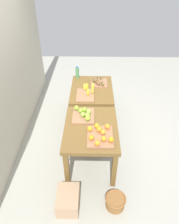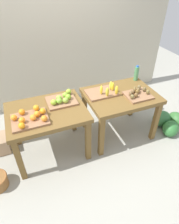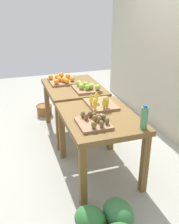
{
  "view_description": "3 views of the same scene",
  "coord_description": "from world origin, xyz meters",
  "px_view_note": "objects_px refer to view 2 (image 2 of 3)",
  "views": [
    {
      "loc": [
        -2.92,
        -0.02,
        2.82
      ],
      "look_at": [
        0.09,
        0.03,
        0.55
      ],
      "focal_mm": 33.59,
      "sensor_mm": 36.0,
      "label": 1
    },
    {
      "loc": [
        -0.79,
        -2.14,
        2.31
      ],
      "look_at": [
        0.07,
        0.03,
        0.54
      ],
      "focal_mm": 31.56,
      "sensor_mm": 36.0,
      "label": 2
    },
    {
      "loc": [
        3.0,
        -0.93,
        1.95
      ],
      "look_at": [
        0.1,
        0.03,
        0.61
      ],
      "focal_mm": 41.46,
      "sensor_mm": 36.0,
      "label": 3
    }
  ],
  "objects_px": {
    "kiwi_bin": "(138,94)",
    "watermelon_pile": "(169,122)",
    "display_table_right": "(120,100)",
    "orange_bin": "(30,118)",
    "display_table_left": "(47,117)",
    "banana_crate": "(103,92)",
    "apple_bin": "(62,99)",
    "water_bottle": "(136,73)"
  },
  "relations": [
    {
      "from": "display_table_right",
      "to": "watermelon_pile",
      "type": "xyz_separation_m",
      "value": [
        0.87,
        -0.22,
        -0.52
      ]
    },
    {
      "from": "apple_bin",
      "to": "kiwi_bin",
      "type": "xyz_separation_m",
      "value": [
        1.06,
        -0.25,
        -0.01
      ]
    },
    {
      "from": "kiwi_bin",
      "to": "banana_crate",
      "type": "bearing_deg",
      "value": 152.17
    },
    {
      "from": "display_table_left",
      "to": "banana_crate",
      "type": "distance_m",
      "value": 0.89
    },
    {
      "from": "orange_bin",
      "to": "apple_bin",
      "type": "distance_m",
      "value": 0.53
    },
    {
      "from": "banana_crate",
      "to": "water_bottle",
      "type": "distance_m",
      "value": 0.71
    },
    {
      "from": "orange_bin",
      "to": "kiwi_bin",
      "type": "height_order",
      "value": "orange_bin"
    },
    {
      "from": "display_table_left",
      "to": "apple_bin",
      "type": "bearing_deg",
      "value": 25.14
    },
    {
      "from": "display_table_right",
      "to": "kiwi_bin",
      "type": "relative_size",
      "value": 2.89
    },
    {
      "from": "display_table_right",
      "to": "water_bottle",
      "type": "relative_size",
      "value": 4.13
    },
    {
      "from": "orange_bin",
      "to": "banana_crate",
      "type": "relative_size",
      "value": 1.02
    },
    {
      "from": "kiwi_bin",
      "to": "water_bottle",
      "type": "relative_size",
      "value": 1.43
    },
    {
      "from": "display_table_right",
      "to": "kiwi_bin",
      "type": "xyz_separation_m",
      "value": [
        0.19,
        -0.13,
        0.15
      ]
    },
    {
      "from": "apple_bin",
      "to": "banana_crate",
      "type": "distance_m",
      "value": 0.62
    },
    {
      "from": "orange_bin",
      "to": "watermelon_pile",
      "type": "xyz_separation_m",
      "value": [
        2.21,
        -0.09,
        -0.67
      ]
    },
    {
      "from": "display_table_left",
      "to": "kiwi_bin",
      "type": "height_order",
      "value": "kiwi_bin"
    },
    {
      "from": "display_table_right",
      "to": "kiwi_bin",
      "type": "height_order",
      "value": "kiwi_bin"
    },
    {
      "from": "kiwi_bin",
      "to": "watermelon_pile",
      "type": "xyz_separation_m",
      "value": [
        0.68,
        -0.09,
        -0.67
      ]
    },
    {
      "from": "display_table_left",
      "to": "display_table_right",
      "type": "bearing_deg",
      "value": 0.0
    },
    {
      "from": "display_table_left",
      "to": "apple_bin",
      "type": "xyz_separation_m",
      "value": [
        0.25,
        0.12,
        0.15
      ]
    },
    {
      "from": "display_table_right",
      "to": "banana_crate",
      "type": "xyz_separation_m",
      "value": [
        -0.24,
        0.1,
        0.15
      ]
    },
    {
      "from": "kiwi_bin",
      "to": "water_bottle",
      "type": "height_order",
      "value": "water_bottle"
    },
    {
      "from": "kiwi_bin",
      "to": "watermelon_pile",
      "type": "distance_m",
      "value": 0.96
    },
    {
      "from": "banana_crate",
      "to": "water_bottle",
      "type": "xyz_separation_m",
      "value": [
        0.68,
        0.2,
        0.08
      ]
    },
    {
      "from": "kiwi_bin",
      "to": "orange_bin",
      "type": "bearing_deg",
      "value": 179.89
    },
    {
      "from": "water_bottle",
      "to": "watermelon_pile",
      "type": "bearing_deg",
      "value": -49.91
    },
    {
      "from": "apple_bin",
      "to": "watermelon_pile",
      "type": "height_order",
      "value": "apple_bin"
    },
    {
      "from": "kiwi_bin",
      "to": "water_bottle",
      "type": "distance_m",
      "value": 0.5
    },
    {
      "from": "orange_bin",
      "to": "watermelon_pile",
      "type": "distance_m",
      "value": 2.31
    },
    {
      "from": "display_table_left",
      "to": "kiwi_bin",
      "type": "distance_m",
      "value": 1.33
    },
    {
      "from": "display_table_right",
      "to": "orange_bin",
      "type": "bearing_deg",
      "value": -174.46
    },
    {
      "from": "apple_bin",
      "to": "banana_crate",
      "type": "bearing_deg",
      "value": -1.93
    },
    {
      "from": "display_table_left",
      "to": "banana_crate",
      "type": "relative_size",
      "value": 2.36
    },
    {
      "from": "apple_bin",
      "to": "watermelon_pile",
      "type": "bearing_deg",
      "value": -11.09
    },
    {
      "from": "display_table_left",
      "to": "water_bottle",
      "type": "xyz_separation_m",
      "value": [
        1.55,
        0.3,
        0.23
      ]
    },
    {
      "from": "display_table_right",
      "to": "orange_bin",
      "type": "height_order",
      "value": "orange_bin"
    },
    {
      "from": "display_table_left",
      "to": "display_table_right",
      "type": "xyz_separation_m",
      "value": [
        1.12,
        0.0,
        0.0
      ]
    },
    {
      "from": "apple_bin",
      "to": "water_bottle",
      "type": "distance_m",
      "value": 1.32
    },
    {
      "from": "orange_bin",
      "to": "kiwi_bin",
      "type": "xyz_separation_m",
      "value": [
        1.53,
        -0.0,
        -0.0
      ]
    },
    {
      "from": "kiwi_bin",
      "to": "water_bottle",
      "type": "xyz_separation_m",
      "value": [
        0.24,
        0.43,
        0.08
      ]
    },
    {
      "from": "display_table_right",
      "to": "kiwi_bin",
      "type": "distance_m",
      "value": 0.28
    },
    {
      "from": "orange_bin",
      "to": "banana_crate",
      "type": "height_order",
      "value": "banana_crate"
    }
  ]
}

